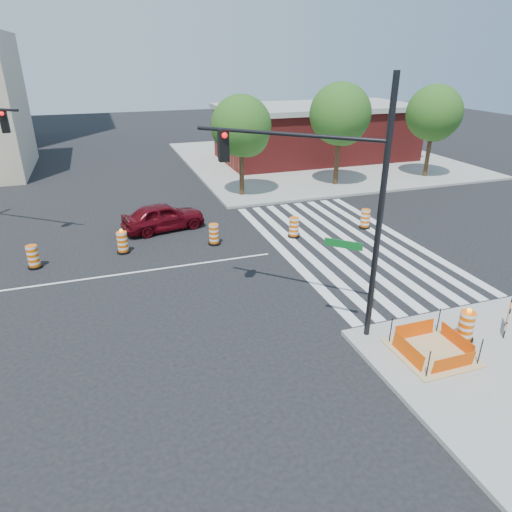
# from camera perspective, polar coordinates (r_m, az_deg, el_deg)

# --- Properties ---
(ground) EXTENTS (120.00, 120.00, 0.00)m
(ground) POSITION_cam_1_polar(r_m,az_deg,el_deg) (20.03, -17.66, -2.36)
(ground) COLOR black
(ground) RESTS_ON ground
(sidewalk_ne) EXTENTS (22.00, 22.00, 0.15)m
(sidewalk_ne) POSITION_cam_1_polar(r_m,az_deg,el_deg) (41.14, 7.35, 11.97)
(sidewalk_ne) COLOR gray
(sidewalk_ne) RESTS_ON ground
(crosswalk_east) EXTENTS (6.75, 13.50, 0.01)m
(crosswalk_east) POSITION_cam_1_polar(r_m,az_deg,el_deg) (22.72, 10.89, 1.56)
(crosswalk_east) COLOR silver
(crosswalk_east) RESTS_ON ground
(lane_centerline) EXTENTS (14.00, 0.12, 0.01)m
(lane_centerline) POSITION_cam_1_polar(r_m,az_deg,el_deg) (20.03, -17.67, -2.34)
(lane_centerline) COLOR silver
(lane_centerline) RESTS_ON ground
(excavation_pit) EXTENTS (2.20, 2.20, 0.90)m
(excavation_pit) POSITION_cam_1_polar(r_m,az_deg,el_deg) (15.13, 21.12, -11.06)
(excavation_pit) COLOR tan
(excavation_pit) RESTS_ON ground
(brick_storefront) EXTENTS (16.50, 8.50, 4.60)m
(brick_storefront) POSITION_cam_1_polar(r_m,az_deg,el_deg) (40.74, 7.52, 15.05)
(brick_storefront) COLOR maroon
(brick_storefront) RESTS_ON ground
(red_coupe) EXTENTS (4.50, 2.51, 1.45)m
(red_coupe) POSITION_cam_1_polar(r_m,az_deg,el_deg) (24.35, -11.50, 4.86)
(red_coupe) COLOR #51060E
(red_coupe) RESTS_ON ground
(signal_pole_se) EXTENTS (4.50, 4.21, 7.97)m
(signal_pole_se) POSITION_cam_1_polar(r_m,az_deg,el_deg) (13.87, 8.73, 8.59)
(signal_pole_se) COLOR black
(signal_pole_se) RESTS_ON ground
(pit_drum) EXTENTS (0.59, 0.59, 1.17)m
(pit_drum) POSITION_cam_1_polar(r_m,az_deg,el_deg) (15.94, 24.74, -8.06)
(pit_drum) COLOR black
(pit_drum) RESTS_ON ground
(barricade) EXTENTS (0.73, 0.63, 1.08)m
(barricade) POSITION_cam_1_polar(r_m,az_deg,el_deg) (16.94, 28.99, -6.60)
(barricade) COLOR #EC5D04
(barricade) RESTS_ON ground
(tree_north_c) EXTENTS (3.72, 3.72, 6.33)m
(tree_north_c) POSITION_cam_1_polar(r_m,az_deg,el_deg) (29.02, -1.80, 15.54)
(tree_north_c) COLOR #382314
(tree_north_c) RESTS_ON ground
(tree_north_d) EXTENTS (4.05, 4.05, 6.89)m
(tree_north_d) POSITION_cam_1_polar(r_m,az_deg,el_deg) (32.00, 10.49, 16.65)
(tree_north_d) COLOR #382314
(tree_north_d) RESTS_ON ground
(tree_north_e) EXTENTS (3.89, 3.89, 6.62)m
(tree_north_e) POSITION_cam_1_polar(r_m,az_deg,el_deg) (36.10, 21.35, 15.97)
(tree_north_e) COLOR #382314
(tree_north_e) RESTS_ON ground
(median_drum_2) EXTENTS (0.60, 0.60, 1.02)m
(median_drum_2) POSITION_cam_1_polar(r_m,az_deg,el_deg) (21.82, -26.06, -0.17)
(median_drum_2) COLOR black
(median_drum_2) RESTS_ON ground
(median_drum_3) EXTENTS (0.60, 0.60, 1.18)m
(median_drum_3) POSITION_cam_1_polar(r_m,az_deg,el_deg) (21.98, -16.34, 1.58)
(median_drum_3) COLOR black
(median_drum_3) RESTS_ON ground
(median_drum_4) EXTENTS (0.60, 0.60, 1.02)m
(median_drum_4) POSITION_cam_1_polar(r_m,az_deg,el_deg) (22.15, -5.27, 2.64)
(median_drum_4) COLOR black
(median_drum_4) RESTS_ON ground
(median_drum_5) EXTENTS (0.60, 0.60, 1.02)m
(median_drum_5) POSITION_cam_1_polar(r_m,az_deg,el_deg) (23.03, 4.76, 3.51)
(median_drum_5) COLOR black
(median_drum_5) RESTS_ON ground
(median_drum_6) EXTENTS (0.60, 0.60, 1.02)m
(median_drum_6) POSITION_cam_1_polar(r_m,az_deg,el_deg) (24.86, 13.49, 4.48)
(median_drum_6) COLOR black
(median_drum_6) RESTS_ON ground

